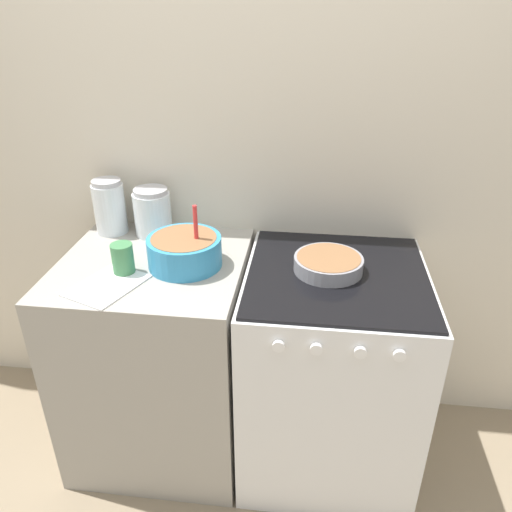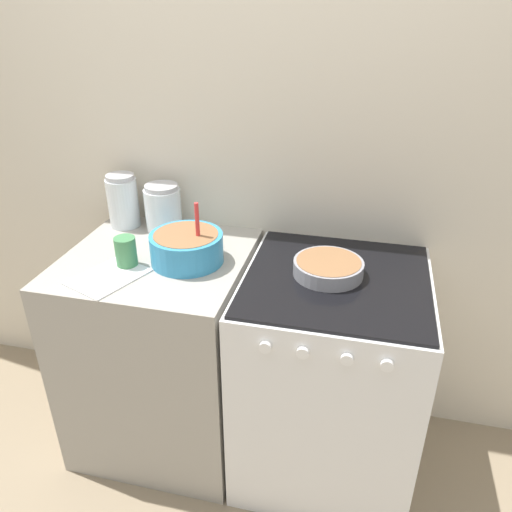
{
  "view_description": "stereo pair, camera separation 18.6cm",
  "coord_description": "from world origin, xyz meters",
  "px_view_note": "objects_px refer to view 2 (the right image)",
  "views": [
    {
      "loc": [
        0.25,
        -1.28,
        1.83
      ],
      "look_at": [
        0.05,
        0.35,
        0.97
      ],
      "focal_mm": 35.0,
      "sensor_mm": 36.0,
      "label": 1
    },
    {
      "loc": [
        0.44,
        -1.25,
        1.83
      ],
      "look_at": [
        0.05,
        0.35,
        0.97
      ],
      "focal_mm": 35.0,
      "sensor_mm": 36.0,
      "label": 2
    }
  ],
  "objects_px": {
    "storage_jar_left": "(123,204)",
    "storage_jar_middle": "(163,211)",
    "baking_pan": "(328,267)",
    "tin_can": "(126,252)",
    "mixing_bowl": "(187,246)",
    "stove": "(329,375)"
  },
  "relations": [
    {
      "from": "storage_jar_left",
      "to": "stove",
      "type": "bearing_deg",
      "value": -14.56
    },
    {
      "from": "baking_pan",
      "to": "storage_jar_middle",
      "type": "xyz_separation_m",
      "value": [
        -0.74,
        0.24,
        0.06
      ]
    },
    {
      "from": "stove",
      "to": "storage_jar_middle",
      "type": "distance_m",
      "value": 0.98
    },
    {
      "from": "storage_jar_left",
      "to": "tin_can",
      "type": "relative_size",
      "value": 1.99
    },
    {
      "from": "baking_pan",
      "to": "tin_can",
      "type": "relative_size",
      "value": 2.18
    },
    {
      "from": "storage_jar_left",
      "to": "storage_jar_middle",
      "type": "distance_m",
      "value": 0.19
    },
    {
      "from": "stove",
      "to": "tin_can",
      "type": "relative_size",
      "value": 7.79
    },
    {
      "from": "storage_jar_left",
      "to": "storage_jar_middle",
      "type": "height_order",
      "value": "storage_jar_left"
    },
    {
      "from": "stove",
      "to": "mixing_bowl",
      "type": "bearing_deg",
      "value": -179.23
    },
    {
      "from": "baking_pan",
      "to": "storage_jar_left",
      "type": "xyz_separation_m",
      "value": [
        -0.93,
        0.24,
        0.07
      ]
    },
    {
      "from": "mixing_bowl",
      "to": "tin_can",
      "type": "xyz_separation_m",
      "value": [
        -0.21,
        -0.09,
        -0.01
      ]
    },
    {
      "from": "baking_pan",
      "to": "storage_jar_left",
      "type": "bearing_deg",
      "value": 165.7
    },
    {
      "from": "stove",
      "to": "storage_jar_left",
      "type": "relative_size",
      "value": 3.92
    },
    {
      "from": "mixing_bowl",
      "to": "storage_jar_middle",
      "type": "distance_m",
      "value": 0.33
    },
    {
      "from": "tin_can",
      "to": "storage_jar_left",
      "type": "bearing_deg",
      "value": 117.4
    },
    {
      "from": "mixing_bowl",
      "to": "baking_pan",
      "type": "xyz_separation_m",
      "value": [
        0.54,
        0.02,
        -0.04
      ]
    },
    {
      "from": "storage_jar_middle",
      "to": "tin_can",
      "type": "relative_size",
      "value": 1.73
    },
    {
      "from": "storage_jar_middle",
      "to": "tin_can",
      "type": "height_order",
      "value": "storage_jar_middle"
    },
    {
      "from": "storage_jar_middle",
      "to": "tin_can",
      "type": "xyz_separation_m",
      "value": [
        -0.01,
        -0.35,
        -0.03
      ]
    },
    {
      "from": "mixing_bowl",
      "to": "stove",
      "type": "bearing_deg",
      "value": 0.77
    },
    {
      "from": "mixing_bowl",
      "to": "tin_can",
      "type": "relative_size",
      "value": 2.37
    },
    {
      "from": "baking_pan",
      "to": "storage_jar_left",
      "type": "distance_m",
      "value": 0.96
    }
  ]
}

